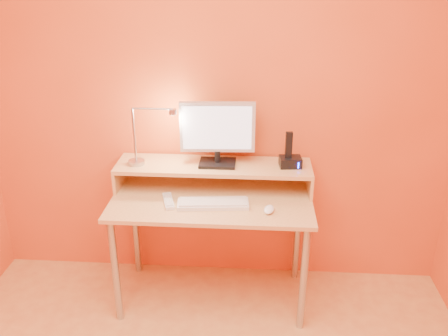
# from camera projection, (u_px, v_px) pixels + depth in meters

# --- Properties ---
(wall_back) EXTENTS (3.00, 0.04, 2.50)m
(wall_back) POSITION_uv_depth(u_px,v_px,m) (215.00, 98.00, 2.95)
(wall_back) COLOR orange
(wall_back) RESTS_ON floor
(desk_leg_fl) EXTENTS (0.04, 0.04, 0.69)m
(desk_leg_fl) POSITION_uv_depth(u_px,v_px,m) (116.00, 271.00, 2.83)
(desk_leg_fl) COLOR #A8A8AE
(desk_leg_fl) RESTS_ON floor
(desk_leg_fr) EXTENTS (0.04, 0.04, 0.69)m
(desk_leg_fr) POSITION_uv_depth(u_px,v_px,m) (303.00, 279.00, 2.76)
(desk_leg_fr) COLOR #A8A8AE
(desk_leg_fr) RESTS_ON floor
(desk_leg_bl) EXTENTS (0.04, 0.04, 0.69)m
(desk_leg_bl) POSITION_uv_depth(u_px,v_px,m) (136.00, 228.00, 3.29)
(desk_leg_bl) COLOR #A8A8AE
(desk_leg_bl) RESTS_ON floor
(desk_leg_br) EXTENTS (0.04, 0.04, 0.69)m
(desk_leg_br) POSITION_uv_depth(u_px,v_px,m) (297.00, 234.00, 3.22)
(desk_leg_br) COLOR #A8A8AE
(desk_leg_br) RESTS_ON floor
(desk_lower) EXTENTS (1.20, 0.60, 0.02)m
(desk_lower) POSITION_uv_depth(u_px,v_px,m) (212.00, 201.00, 2.88)
(desk_lower) COLOR #ECAD70
(desk_lower) RESTS_ON floor
(shelf_riser_left) EXTENTS (0.02, 0.30, 0.14)m
(shelf_riser_left) POSITION_uv_depth(u_px,v_px,m) (120.00, 175.00, 3.02)
(shelf_riser_left) COLOR #ECAD70
(shelf_riser_left) RESTS_ON desk_lower
(shelf_riser_right) EXTENTS (0.02, 0.30, 0.14)m
(shelf_riser_right) POSITION_uv_depth(u_px,v_px,m) (309.00, 181.00, 2.95)
(shelf_riser_right) COLOR #ECAD70
(shelf_riser_right) RESTS_ON desk_lower
(desk_shelf) EXTENTS (1.20, 0.30, 0.02)m
(desk_shelf) POSITION_uv_depth(u_px,v_px,m) (214.00, 166.00, 2.95)
(desk_shelf) COLOR #ECAD70
(desk_shelf) RESTS_ON desk_lower
(monitor_foot) EXTENTS (0.22, 0.16, 0.02)m
(monitor_foot) POSITION_uv_depth(u_px,v_px,m) (217.00, 163.00, 2.94)
(monitor_foot) COLOR black
(monitor_foot) RESTS_ON desk_shelf
(monitor_neck) EXTENTS (0.04, 0.04, 0.07)m
(monitor_neck) POSITION_uv_depth(u_px,v_px,m) (217.00, 156.00, 2.92)
(monitor_neck) COLOR black
(monitor_neck) RESTS_ON monitor_foot
(monitor_panel) EXTENTS (0.45, 0.06, 0.31)m
(monitor_panel) POSITION_uv_depth(u_px,v_px,m) (217.00, 127.00, 2.86)
(monitor_panel) COLOR #B8B8BE
(monitor_panel) RESTS_ON monitor_neck
(monitor_back) EXTENTS (0.40, 0.03, 0.26)m
(monitor_back) POSITION_uv_depth(u_px,v_px,m) (218.00, 126.00, 2.88)
(monitor_back) COLOR black
(monitor_back) RESTS_ON monitor_panel
(monitor_screen) EXTENTS (0.41, 0.03, 0.27)m
(monitor_screen) POSITION_uv_depth(u_px,v_px,m) (217.00, 128.00, 2.84)
(monitor_screen) COLOR white
(monitor_screen) RESTS_ON monitor_panel
(lamp_base) EXTENTS (0.10, 0.10, 0.02)m
(lamp_base) POSITION_uv_depth(u_px,v_px,m) (136.00, 162.00, 2.94)
(lamp_base) COLOR #A8A8AE
(lamp_base) RESTS_ON desk_shelf
(lamp_post) EXTENTS (0.01, 0.01, 0.33)m
(lamp_post) POSITION_uv_depth(u_px,v_px,m) (134.00, 135.00, 2.87)
(lamp_post) COLOR #A8A8AE
(lamp_post) RESTS_ON lamp_base
(lamp_arm) EXTENTS (0.24, 0.01, 0.01)m
(lamp_arm) POSITION_uv_depth(u_px,v_px,m) (152.00, 109.00, 2.80)
(lamp_arm) COLOR #A8A8AE
(lamp_arm) RESTS_ON lamp_post
(lamp_head) EXTENTS (0.04, 0.04, 0.03)m
(lamp_head) POSITION_uv_depth(u_px,v_px,m) (173.00, 112.00, 2.80)
(lamp_head) COLOR #A8A8AE
(lamp_head) RESTS_ON lamp_arm
(lamp_bulb) EXTENTS (0.03, 0.03, 0.00)m
(lamp_bulb) POSITION_uv_depth(u_px,v_px,m) (173.00, 114.00, 2.80)
(lamp_bulb) COLOR #FFEAC6
(lamp_bulb) RESTS_ON lamp_head
(phone_dock) EXTENTS (0.14, 0.11, 0.06)m
(phone_dock) POSITION_uv_depth(u_px,v_px,m) (290.00, 162.00, 2.91)
(phone_dock) COLOR black
(phone_dock) RESTS_ON desk_shelf
(phone_handset) EXTENTS (0.04, 0.03, 0.16)m
(phone_handset) POSITION_uv_depth(u_px,v_px,m) (289.00, 145.00, 2.86)
(phone_handset) COLOR black
(phone_handset) RESTS_ON phone_dock
(phone_led) EXTENTS (0.01, 0.00, 0.04)m
(phone_led) POSITION_uv_depth(u_px,v_px,m) (298.00, 165.00, 2.86)
(phone_led) COLOR #1A3AFF
(phone_led) RESTS_ON phone_dock
(keyboard) EXTENTS (0.42, 0.17, 0.02)m
(keyboard) POSITION_uv_depth(u_px,v_px,m) (213.00, 204.00, 2.79)
(keyboard) COLOR silver
(keyboard) RESTS_ON desk_lower
(mouse) EXTENTS (0.08, 0.11, 0.03)m
(mouse) POSITION_uv_depth(u_px,v_px,m) (269.00, 209.00, 2.72)
(mouse) COLOR white
(mouse) RESTS_ON desk_lower
(remote_control) EXTENTS (0.11, 0.20, 0.02)m
(remote_control) POSITION_uv_depth(u_px,v_px,m) (168.00, 201.00, 2.83)
(remote_control) COLOR silver
(remote_control) RESTS_ON desk_lower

